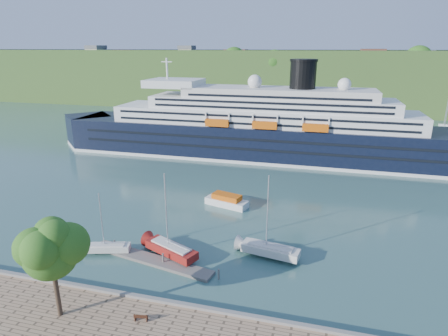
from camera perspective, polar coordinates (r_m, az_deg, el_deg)
The scene contains 11 objects.
ground at distance 42.44m, azimuth -14.42°, elevation -19.24°, with size 400.00×400.00×0.00m, color #305652.
far_hillside at distance 175.41m, azimuth 9.12°, elevation 13.39°, with size 400.00×50.00×24.00m, color #385E25.
quay_coping at distance 41.63m, azimuth -14.68°, elevation -18.12°, with size 220.00×0.50×0.30m, color slate.
cruise_ship at distance 88.84m, azimuth 4.61°, elevation 8.94°, with size 101.95×14.85×22.89m, color black, non-canonical shape.
park_bench at distance 38.15m, azimuth -12.52°, elevation -21.21°, with size 1.34×0.55×0.86m, color #432213, non-canonical shape.
promenade_tree at distance 38.36m, azimuth -24.66°, elevation -13.30°, with size 6.53×6.53×10.82m, color #245C18, non-canonical shape.
floating_pontoon at distance 48.56m, azimuth -11.10°, elevation -13.52°, with size 17.00×2.08×0.38m, color slate, non-canonical shape.
sailboat_white_near at distance 49.69m, azimuth -17.60°, elevation -8.33°, with size 6.15×1.71×7.95m, color silver, non-canonical shape.
sailboat_red at distance 46.49m, azimuth -8.26°, elevation -7.72°, with size 8.17×2.27×10.55m, color maroon, non-canonical shape.
sailboat_white_far at distance 46.33m, azimuth 7.27°, elevation -7.89°, with size 8.03×2.23×10.38m, color silver, non-canonical shape.
tender_launch at distance 62.48m, azimuth 0.42°, elevation -4.90°, with size 7.29×2.49×2.01m, color #D4580C, non-canonical shape.
Camera 1 is at (17.98, -28.99, 25.26)m, focal length 30.00 mm.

